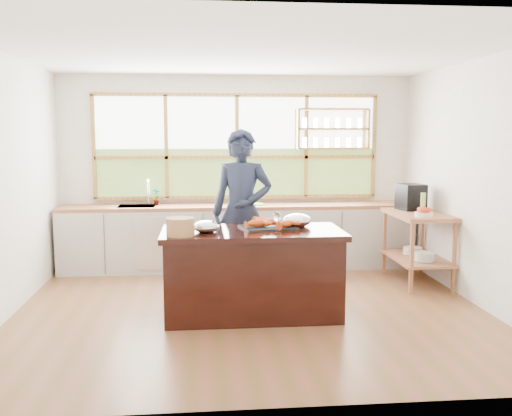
{
  "coord_description": "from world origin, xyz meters",
  "views": [
    {
      "loc": [
        -0.51,
        -5.94,
        1.87
      ],
      "look_at": [
        0.07,
        0.15,
        1.08
      ],
      "focal_mm": 40.0,
      "sensor_mm": 36.0,
      "label": 1
    }
  ],
  "objects": [
    {
      "name": "wine_bottle",
      "position": [
        2.24,
        0.89,
        1.03
      ],
      "size": [
        0.07,
        0.07,
        0.25
      ],
      "primitive_type": "cylinder",
      "rotation": [
        0.0,
        0.0,
        0.06
      ],
      "color": "#A8B661",
      "rests_on": "right_shelf_unit"
    },
    {
      "name": "wicker_basket",
      "position": [
        -0.72,
        -0.46,
        0.99
      ],
      "size": [
        0.27,
        0.27,
        0.18
      ],
      "primitive_type": "cylinder",
      "color": "#A5794C",
      "rests_on": "island"
    },
    {
      "name": "slate_board",
      "position": [
        0.18,
        -0.08,
        0.91
      ],
      "size": [
        0.62,
        0.51,
        0.02
      ],
      "primitive_type": "cube",
      "rotation": [
        0.0,
        0.0,
        0.21
      ],
      "color": "black",
      "rests_on": "island"
    },
    {
      "name": "potted_plant",
      "position": [
        -1.14,
        2.0,
        1.02
      ],
      "size": [
        0.14,
        0.1,
        0.24
      ],
      "primitive_type": "imported",
      "rotation": [
        0.0,
        0.0,
        0.1
      ],
      "color": "slate",
      "rests_on": "back_counter"
    },
    {
      "name": "fruit_bowl",
      "position": [
        2.14,
        0.6,
        0.95
      ],
      "size": [
        0.22,
        0.22,
        0.11
      ],
      "color": "silver",
      "rests_on": "right_shelf_unit"
    },
    {
      "name": "espresso_machine",
      "position": [
        2.19,
        1.18,
        1.07
      ],
      "size": [
        0.35,
        0.37,
        0.34
      ],
      "primitive_type": "cube",
      "rotation": [
        0.0,
        0.0,
        0.19
      ],
      "color": "black",
      "rests_on": "right_shelf_unit"
    },
    {
      "name": "room_shell",
      "position": [
        0.02,
        0.51,
        1.75
      ],
      "size": [
        5.02,
        4.52,
        2.71
      ],
      "color": "white",
      "rests_on": "ground_plane"
    },
    {
      "name": "wine_glass",
      "position": [
        0.22,
        -0.44,
        1.06
      ],
      "size": [
        0.08,
        0.08,
        0.22
      ],
      "color": "white",
      "rests_on": "island"
    },
    {
      "name": "right_shelf_unit",
      "position": [
        2.19,
        0.89,
        0.6
      ],
      "size": [
        0.62,
        1.1,
        0.9
      ],
      "color": "#9D5839",
      "rests_on": "ground_plane"
    },
    {
      "name": "parchment_roll",
      "position": [
        -0.71,
        -0.01,
        0.94
      ],
      "size": [
        0.19,
        0.31,
        0.08
      ],
      "primitive_type": "cylinder",
      "rotation": [
        1.57,
        0.0,
        0.39
      ],
      "color": "white",
      "rests_on": "island"
    },
    {
      "name": "island",
      "position": [
        0.0,
        -0.2,
        0.45
      ],
      "size": [
        1.85,
        0.9,
        0.9
      ],
      "color": "black",
      "rests_on": "ground_plane"
    },
    {
      "name": "back_counter",
      "position": [
        -0.02,
        1.94,
        0.45
      ],
      "size": [
        4.9,
        0.63,
        0.9
      ],
      "color": "beige",
      "rests_on": "ground_plane"
    },
    {
      "name": "mixing_bowl_left",
      "position": [
        -0.47,
        -0.28,
        0.96
      ],
      "size": [
        0.26,
        0.26,
        0.13
      ],
      "primitive_type": "ellipsoid",
      "color": "silver",
      "rests_on": "island"
    },
    {
      "name": "lobster_pile",
      "position": [
        0.2,
        -0.09,
        0.96
      ],
      "size": [
        0.52,
        0.44,
        0.08
      ],
      "color": "#C43B03",
      "rests_on": "slate_board"
    },
    {
      "name": "mixing_bowl_right",
      "position": [
        0.5,
        0.0,
        0.96
      ],
      "size": [
        0.3,
        0.3,
        0.15
      ],
      "primitive_type": "ellipsoid",
      "color": "silver",
      "rests_on": "island"
    },
    {
      "name": "cook",
      "position": [
        -0.04,
        0.66,
        0.97
      ],
      "size": [
        0.79,
        0.61,
        1.94
      ],
      "primitive_type": "imported",
      "rotation": [
        0.0,
        0.0,
        -0.23
      ],
      "color": "#1B2136",
      "rests_on": "ground_plane"
    },
    {
      "name": "cutting_board",
      "position": [
        0.13,
        1.94,
        0.91
      ],
      "size": [
        0.45,
        0.37,
        0.01
      ],
      "primitive_type": "cube",
      "rotation": [
        0.0,
        0.0,
        0.2
      ],
      "color": "#70CE44",
      "rests_on": "back_counter"
    },
    {
      "name": "ground_plane",
      "position": [
        0.0,
        0.0,
        0.0
      ],
      "size": [
        5.0,
        5.0,
        0.0
      ],
      "primitive_type": "plane",
      "color": "brown"
    }
  ]
}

